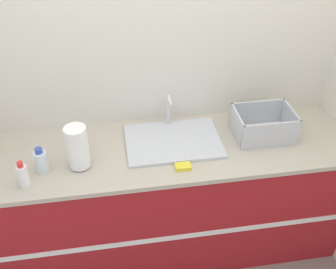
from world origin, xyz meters
TOP-DOWN VIEW (x-y plane):
  - wall_back at (0.00, 0.67)m, footprint 4.78×0.06m
  - counter_cabinet at (0.00, 0.32)m, footprint 2.40×0.67m
  - sink at (0.07, 0.37)m, footprint 0.59×0.42m
  - paper_towel_roll at (-0.49, 0.23)m, footprint 0.12×0.12m
  - dish_rack at (0.64, 0.35)m, footprint 0.36×0.27m
  - bottle_white_spray at (-0.78, 0.11)m, footprint 0.06×0.06m
  - bottle_clear at (-0.70, 0.22)m, footprint 0.07×0.07m
  - sponge at (0.09, 0.11)m, footprint 0.09×0.06m

SIDE VIEW (x-z plane):
  - counter_cabinet at x=0.00m, z-range 0.00..0.89m
  - sponge at x=0.09m, z-range 0.89..0.91m
  - sink at x=0.07m, z-range 0.79..1.02m
  - dish_rack at x=0.64m, z-range 0.87..1.05m
  - bottle_clear at x=-0.70m, z-range 0.88..1.04m
  - bottle_white_spray at x=-0.78m, z-range 0.88..1.04m
  - paper_towel_roll at x=-0.49m, z-range 0.89..1.16m
  - wall_back at x=0.00m, z-range 0.00..2.60m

